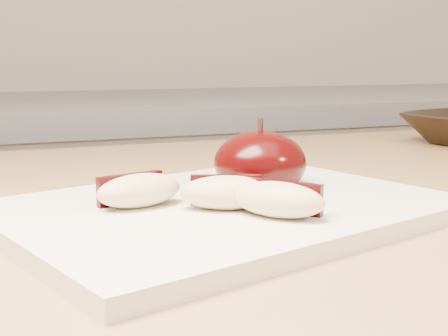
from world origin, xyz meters
name	(u,v)px	position (x,y,z in m)	size (l,w,h in m)	color
back_cabinet	(96,329)	(0.00, 1.20, 0.47)	(2.40, 0.62, 0.94)	silver
cutting_board	(224,210)	(-0.03, 0.41, 0.91)	(0.32, 0.23, 0.01)	silver
apple_half	(260,163)	(0.01, 0.45, 0.93)	(0.08, 0.08, 0.06)	black
apple_wedge_a	(138,190)	(-0.10, 0.42, 0.92)	(0.07, 0.05, 0.02)	beige
apple_wedge_b	(227,192)	(-0.04, 0.39, 0.92)	(0.07, 0.05, 0.02)	beige
apple_wedge_c	(279,199)	(-0.02, 0.35, 0.92)	(0.07, 0.07, 0.02)	beige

